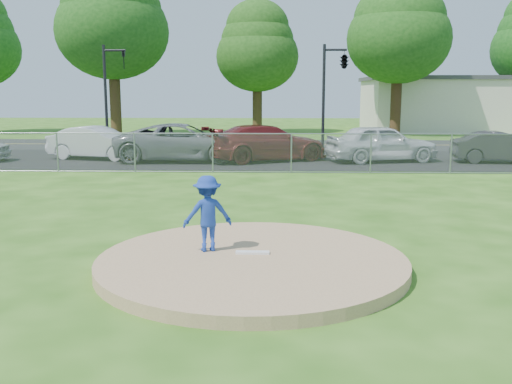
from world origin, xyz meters
TOP-DOWN VIEW (x-y plane):
  - ground at (0.00, 10.00)m, footprint 120.00×120.00m
  - pitchers_mound at (0.00, 0.00)m, footprint 5.40×5.40m
  - pitching_rubber at (0.00, 0.20)m, footprint 0.60×0.15m
  - chain_link_fence at (0.00, 12.00)m, footprint 40.00×0.06m
  - parking_lot at (0.00, 16.50)m, footprint 50.00×8.00m
  - street at (0.00, 24.00)m, footprint 60.00×7.00m
  - commercial_building at (16.00, 38.00)m, footprint 16.40×9.40m
  - tree_left at (-11.00, 31.00)m, footprint 7.84×7.84m
  - tree_center at (-1.00, 34.00)m, footprint 6.16×6.16m
  - tree_right at (9.00, 32.00)m, footprint 7.28×7.28m
  - traffic_signal_left at (-8.76, 22.00)m, footprint 1.28×0.20m
  - traffic_signal_center at (3.97, 22.00)m, footprint 1.42×2.48m
  - pitcher at (-0.82, 0.39)m, footprint 0.99×0.74m
  - traffic_cone at (-6.04, 15.04)m, footprint 0.32×0.32m
  - parked_car_white at (-7.76, 16.26)m, footprint 4.78×2.64m
  - parked_car_gray at (-3.69, 15.62)m, footprint 6.08×2.90m
  - parked_car_darkred at (0.01, 15.83)m, footprint 5.98×4.38m
  - parked_car_pearl at (5.08, 15.74)m, footprint 5.16×3.04m
  - parked_car_charcoal at (10.22, 15.51)m, footprint 4.23×1.83m

SIDE VIEW (x-z plane):
  - ground at x=0.00m, z-range 0.00..0.00m
  - street at x=0.00m, z-range 0.00..0.01m
  - parking_lot at x=0.00m, z-range 0.00..0.01m
  - pitchers_mound at x=0.00m, z-range 0.00..0.20m
  - pitching_rubber at x=0.00m, z-range 0.20..0.24m
  - traffic_cone at x=-6.04m, z-range 0.01..0.63m
  - parked_car_charcoal at x=10.22m, z-range 0.01..1.36m
  - chain_link_fence at x=0.00m, z-range 0.00..1.50m
  - parked_car_white at x=-7.76m, z-range 0.01..1.50m
  - parked_car_darkred at x=0.01m, z-range 0.01..1.62m
  - parked_car_pearl at x=5.08m, z-range 0.01..1.66m
  - parked_car_gray at x=-3.69m, z-range 0.01..1.68m
  - pitcher at x=-0.82m, z-range 0.20..1.57m
  - commercial_building at x=16.00m, z-range 0.01..4.31m
  - traffic_signal_left at x=-8.76m, z-range 0.56..6.16m
  - traffic_signal_center at x=3.97m, z-range 1.81..7.41m
  - tree_center at x=-1.00m, z-range 1.55..11.39m
  - tree_right at x=9.00m, z-range 1.83..13.47m
  - tree_left at x=-11.00m, z-range 1.98..14.51m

